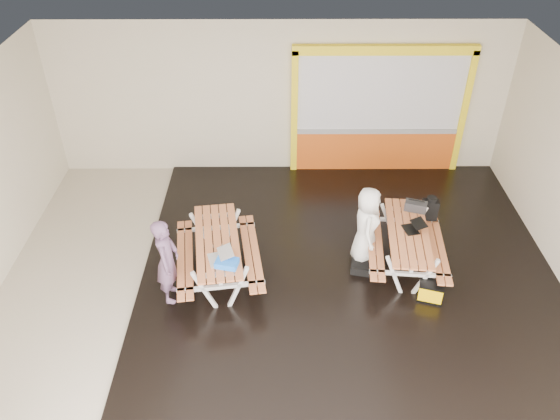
{
  "coord_description": "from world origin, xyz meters",
  "views": [
    {
      "loc": [
        -0.04,
        -7.31,
        6.89
      ],
      "look_at": [
        0.0,
        0.9,
        1.0
      ],
      "focal_mm": 35.67,
      "sensor_mm": 36.0,
      "label": 1
    }
  ],
  "objects_px": {
    "laptop_left": "(220,257)",
    "picnic_table_right": "(407,239)",
    "blue_pouch": "(227,263)",
    "toolbox": "(416,206)",
    "laptop_right": "(413,227)",
    "fluke_bag": "(431,292)",
    "picnic_table_left": "(218,249)",
    "person_left": "(167,261)",
    "person_right": "(366,225)",
    "backpack": "(430,208)",
    "dark_case": "(363,267)"
  },
  "relations": [
    {
      "from": "laptop_left",
      "to": "picnic_table_right",
      "type": "bearing_deg",
      "value": 13.76
    },
    {
      "from": "blue_pouch",
      "to": "toolbox",
      "type": "bearing_deg",
      "value": 25.07
    },
    {
      "from": "laptop_right",
      "to": "fluke_bag",
      "type": "height_order",
      "value": "laptop_right"
    },
    {
      "from": "picnic_table_left",
      "to": "person_left",
      "type": "bearing_deg",
      "value": -142.07
    },
    {
      "from": "picnic_table_right",
      "to": "fluke_bag",
      "type": "xyz_separation_m",
      "value": [
        0.28,
        -0.94,
        -0.4
      ]
    },
    {
      "from": "picnic_table_right",
      "to": "person_right",
      "type": "distance_m",
      "value": 0.78
    },
    {
      "from": "picnic_table_right",
      "to": "toolbox",
      "type": "height_order",
      "value": "toolbox"
    },
    {
      "from": "person_right",
      "to": "laptop_left",
      "type": "distance_m",
      "value": 2.72
    },
    {
      "from": "laptop_right",
      "to": "backpack",
      "type": "distance_m",
      "value": 0.9
    },
    {
      "from": "backpack",
      "to": "blue_pouch",
      "type": "bearing_deg",
      "value": -154.9
    },
    {
      "from": "picnic_table_left",
      "to": "person_left",
      "type": "height_order",
      "value": "person_left"
    },
    {
      "from": "laptop_left",
      "to": "dark_case",
      "type": "distance_m",
      "value": 2.7
    },
    {
      "from": "fluke_bag",
      "to": "picnic_table_left",
      "type": "bearing_deg",
      "value": 169.8
    },
    {
      "from": "person_right",
      "to": "laptop_right",
      "type": "xyz_separation_m",
      "value": [
        0.83,
        -0.08,
        0.01
      ]
    },
    {
      "from": "person_right",
      "to": "fluke_bag",
      "type": "height_order",
      "value": "person_right"
    },
    {
      "from": "picnic_table_right",
      "to": "backpack",
      "type": "relative_size",
      "value": 4.36
    },
    {
      "from": "dark_case",
      "to": "toolbox",
      "type": "bearing_deg",
      "value": 39.5
    },
    {
      "from": "picnic_table_right",
      "to": "laptop_right",
      "type": "relative_size",
      "value": 5.04
    },
    {
      "from": "laptop_left",
      "to": "backpack",
      "type": "distance_m",
      "value": 4.19
    },
    {
      "from": "person_left",
      "to": "backpack",
      "type": "height_order",
      "value": "person_left"
    },
    {
      "from": "fluke_bag",
      "to": "person_left",
      "type": "bearing_deg",
      "value": 179.19
    },
    {
      "from": "picnic_table_left",
      "to": "dark_case",
      "type": "xyz_separation_m",
      "value": [
        2.61,
        0.08,
        -0.52
      ]
    },
    {
      "from": "laptop_left",
      "to": "blue_pouch",
      "type": "relative_size",
      "value": 1.36
    },
    {
      "from": "picnic_table_left",
      "to": "backpack",
      "type": "bearing_deg",
      "value": 15.21
    },
    {
      "from": "blue_pouch",
      "to": "dark_case",
      "type": "distance_m",
      "value": 2.62
    },
    {
      "from": "blue_pouch",
      "to": "laptop_left",
      "type": "bearing_deg",
      "value": 130.43
    },
    {
      "from": "laptop_left",
      "to": "toolbox",
      "type": "height_order",
      "value": "toolbox"
    },
    {
      "from": "picnic_table_left",
      "to": "backpack",
      "type": "height_order",
      "value": "backpack"
    },
    {
      "from": "person_left",
      "to": "toolbox",
      "type": "xyz_separation_m",
      "value": [
        4.4,
        1.52,
        0.01
      ]
    },
    {
      "from": "laptop_left",
      "to": "laptop_right",
      "type": "height_order",
      "value": "laptop_left"
    },
    {
      "from": "picnic_table_left",
      "to": "laptop_left",
      "type": "height_order",
      "value": "laptop_left"
    },
    {
      "from": "person_left",
      "to": "fluke_bag",
      "type": "xyz_separation_m",
      "value": [
        4.43,
        -0.06,
        -0.66
      ]
    },
    {
      "from": "person_left",
      "to": "backpack",
      "type": "distance_m",
      "value": 5.02
    },
    {
      "from": "person_left",
      "to": "fluke_bag",
      "type": "relative_size",
      "value": 3.32
    },
    {
      "from": "picnic_table_left",
      "to": "backpack",
      "type": "distance_m",
      "value": 4.11
    },
    {
      "from": "person_left",
      "to": "laptop_right",
      "type": "relative_size",
      "value": 3.74
    },
    {
      "from": "person_right",
      "to": "laptop_left",
      "type": "bearing_deg",
      "value": 114.64
    },
    {
      "from": "picnic_table_left",
      "to": "dark_case",
      "type": "height_order",
      "value": "picnic_table_left"
    },
    {
      "from": "person_left",
      "to": "picnic_table_right",
      "type": "bearing_deg",
      "value": -76.26
    },
    {
      "from": "person_right",
      "to": "dark_case",
      "type": "xyz_separation_m",
      "value": [
        -0.04,
        -0.32,
        -0.71
      ]
    },
    {
      "from": "laptop_left",
      "to": "fluke_bag",
      "type": "distance_m",
      "value": 3.64
    },
    {
      "from": "person_left",
      "to": "blue_pouch",
      "type": "xyz_separation_m",
      "value": [
        0.99,
        -0.08,
        0.01
      ]
    },
    {
      "from": "laptop_left",
      "to": "person_right",
      "type": "bearing_deg",
      "value": 19.89
    },
    {
      "from": "toolbox",
      "to": "dark_case",
      "type": "relative_size",
      "value": 1.01
    },
    {
      "from": "picnic_table_left",
      "to": "laptop_right",
      "type": "distance_m",
      "value": 3.5
    },
    {
      "from": "person_left",
      "to": "dark_case",
      "type": "bearing_deg",
      "value": -76.92
    },
    {
      "from": "picnic_table_right",
      "to": "dark_case",
      "type": "relative_size",
      "value": 4.91
    },
    {
      "from": "laptop_left",
      "to": "laptop_right",
      "type": "relative_size",
      "value": 1.15
    },
    {
      "from": "laptop_right",
      "to": "fluke_bag",
      "type": "bearing_deg",
      "value": -79.21
    },
    {
      "from": "picnic_table_right",
      "to": "fluke_bag",
      "type": "relative_size",
      "value": 4.48
    }
  ]
}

